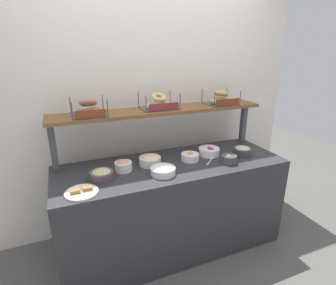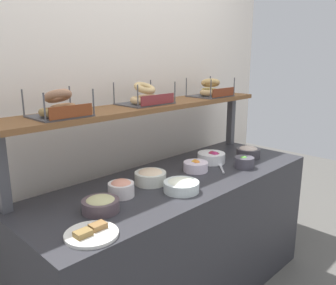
% 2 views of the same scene
% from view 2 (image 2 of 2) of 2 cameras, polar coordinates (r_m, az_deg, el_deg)
% --- Properties ---
extents(back_wall, '(3.19, 0.06, 2.40)m').
position_cam_2_polar(back_wall, '(2.47, -7.62, 5.00)').
color(back_wall, white).
rests_on(back_wall, ground_plane).
extents(deli_counter, '(1.99, 0.70, 0.85)m').
position_cam_2_polar(deli_counter, '(2.34, 1.64, -15.61)').
color(deli_counter, '#2D2D33').
rests_on(deli_counter, ground_plane).
extents(shelf_riser_left, '(0.05, 0.05, 0.40)m').
position_cam_2_polar(shelf_riser_left, '(1.83, -25.47, -4.41)').
color(shelf_riser_left, '#4C4C51').
rests_on(shelf_riser_left, deli_counter).
extents(shelf_riser_right, '(0.05, 0.05, 0.40)m').
position_cam_2_polar(shelf_riser_right, '(2.98, 10.21, 3.53)').
color(shelf_riser_right, '#4C4C51').
rests_on(shelf_riser_right, deli_counter).
extents(upper_shelf, '(1.95, 0.32, 0.03)m').
position_cam_2_polar(upper_shelf, '(2.25, -3.27, 5.87)').
color(upper_shelf, brown).
rests_on(upper_shelf, shelf_riser_left).
extents(bowl_fruit_salad, '(0.16, 0.16, 0.08)m').
position_cam_2_polar(bowl_fruit_salad, '(2.29, 4.52, -3.85)').
color(bowl_fruit_salad, white).
rests_on(bowl_fruit_salad, deli_counter).
extents(bowl_cream_cheese, '(0.20, 0.20, 0.07)m').
position_cam_2_polar(bowl_cream_cheese, '(1.95, 2.19, -6.99)').
color(bowl_cream_cheese, white).
rests_on(bowl_cream_cheese, deli_counter).
extents(bowl_hummus, '(0.18, 0.18, 0.08)m').
position_cam_2_polar(bowl_hummus, '(1.74, -10.93, -9.83)').
color(bowl_hummus, '#54444A').
rests_on(bowl_hummus, deli_counter).
extents(bowl_potato_salad, '(0.19, 0.19, 0.09)m').
position_cam_2_polar(bowl_potato_salad, '(2.06, -2.89, -5.54)').
color(bowl_potato_salad, silver).
rests_on(bowl_potato_salad, deli_counter).
extents(bowl_tuna_salad, '(0.17, 0.17, 0.09)m').
position_cam_2_polar(bowl_tuna_salad, '(2.64, 12.95, -1.49)').
color(bowl_tuna_salad, '#403B41').
rests_on(bowl_tuna_salad, deli_counter).
extents(bowl_veggie_mix, '(0.13, 0.13, 0.08)m').
position_cam_2_polar(bowl_veggie_mix, '(2.40, 12.31, -3.11)').
color(bowl_veggie_mix, '#48444F').
rests_on(bowl_veggie_mix, deli_counter).
extents(bowl_lox_spread, '(0.14, 0.14, 0.09)m').
position_cam_2_polar(bowl_lox_spread, '(1.90, -7.65, -7.35)').
color(bowl_lox_spread, white).
rests_on(bowl_lox_spread, deli_counter).
extents(bowl_beet_salad, '(0.19, 0.19, 0.09)m').
position_cam_2_polar(bowl_beet_salad, '(2.47, 7.11, -2.40)').
color(bowl_beet_salad, white).
rests_on(bowl_beet_salad, deli_counter).
extents(serving_plate_white, '(0.23, 0.23, 0.04)m').
position_cam_2_polar(serving_plate_white, '(1.54, -12.39, -14.28)').
color(serving_plate_white, white).
rests_on(serving_plate_white, deli_counter).
extents(serving_spoon_near_plate, '(0.14, 0.13, 0.01)m').
position_cam_2_polar(serving_spoon_near_plate, '(2.37, 8.66, -3.97)').
color(serving_spoon_near_plate, '#B7B7BC').
rests_on(serving_spoon_near_plate, deli_counter).
extents(bagel_basket_everything, '(0.28, 0.26, 0.15)m').
position_cam_2_polar(bagel_basket_everything, '(1.86, -17.38, 5.49)').
color(bagel_basket_everything, '#4C4C51').
rests_on(bagel_basket_everything, upper_shelf).
extents(bagel_basket_plain, '(0.32, 0.25, 0.14)m').
position_cam_2_polar(bagel_basket_plain, '(2.24, -3.77, 7.40)').
color(bagel_basket_plain, '#4C4C51').
rests_on(bagel_basket_plain, upper_shelf).
extents(bagel_basket_sesame, '(0.30, 0.24, 0.14)m').
position_cam_2_polar(bagel_basket_sesame, '(2.68, 6.94, 8.43)').
color(bagel_basket_sesame, '#4C4C51').
rests_on(bagel_basket_sesame, upper_shelf).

